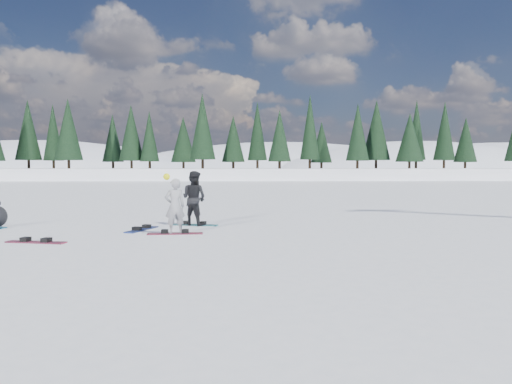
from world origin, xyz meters
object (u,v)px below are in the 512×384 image
at_px(snowboarder_man, 194,198).
at_px(snowboard_loose_a, 142,230).
at_px(snowboarder_woman, 175,206).
at_px(snowboard_loose_b, 36,242).

bearing_deg(snowboarder_man, snowboard_loose_a, 67.35).
height_order(snowboarder_woman, snowboarder_man, snowboarder_man).
bearing_deg(snowboard_loose_a, snowboarder_man, -33.28).
relative_size(snowboarder_woman, snowboarder_man, 0.98).
distance_m(snowboarder_woman, snowboard_loose_a, 1.60).
height_order(snowboarder_man, snowboard_loose_a, snowboarder_man).
xyz_separation_m(snowboarder_woman, snowboarder_man, (0.35, 2.01, 0.08)).
bearing_deg(snowboarder_man, snowboard_loose_b, 74.06).
height_order(snowboarder_woman, snowboard_loose_b, snowboarder_woman).
xyz_separation_m(snowboarder_woman, snowboard_loose_b, (-3.17, -1.41, -0.76)).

